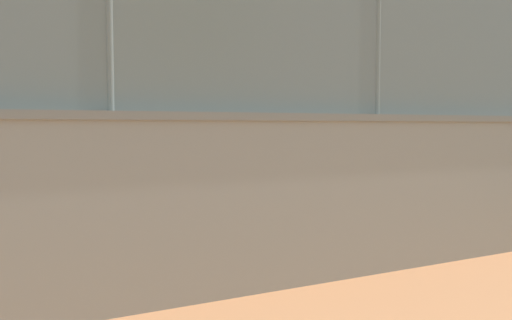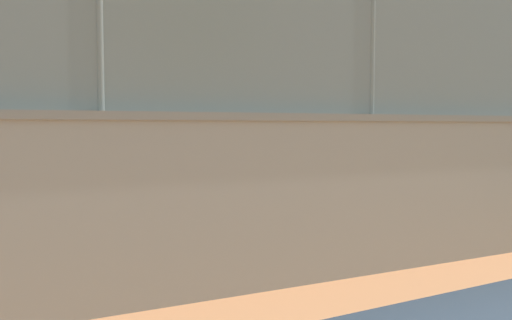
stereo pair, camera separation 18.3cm
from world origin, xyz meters
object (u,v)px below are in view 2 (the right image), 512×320
object	(u,v)px
sports_ball	(138,251)
spare_ball_by_wall	(321,233)
player_crossing_court	(64,169)
player_baseline_waiting	(283,152)
player_foreground_swinging	(444,162)

from	to	relation	value
sports_ball	spare_ball_by_wall	world-z (taller)	spare_ball_by_wall
player_crossing_court	sports_ball	xyz separation A→B (m)	(-0.56, 2.22, -0.97)
player_baseline_waiting	spare_ball_by_wall	bearing A→B (deg)	61.51
sports_ball	spare_ball_by_wall	distance (m)	2.76
player_crossing_court	sports_ball	bearing A→B (deg)	104.29
player_crossing_court	spare_ball_by_wall	world-z (taller)	player_crossing_court
player_foreground_swinging	spare_ball_by_wall	xyz separation A→B (m)	(4.15, 1.33, -0.89)
player_crossing_court	player_baseline_waiting	xyz separation A→B (m)	(-7.98, -6.04, -0.15)
player_crossing_court	sports_ball	world-z (taller)	player_crossing_court
player_foreground_swinging	player_baseline_waiting	world-z (taller)	player_foreground_swinging
player_baseline_waiting	spare_ball_by_wall	world-z (taller)	player_baseline_waiting
sports_ball	player_crossing_court	bearing A→B (deg)	-75.71
player_foreground_swinging	sports_ball	world-z (taller)	player_foreground_swinging
sports_ball	player_baseline_waiting	bearing A→B (deg)	-131.95
player_baseline_waiting	sports_ball	world-z (taller)	player_baseline_waiting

